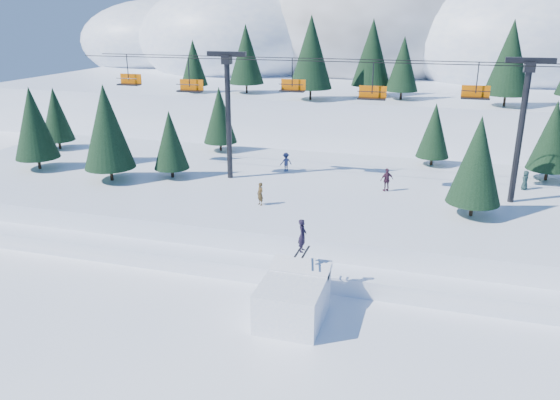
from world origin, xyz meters
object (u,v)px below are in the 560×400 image
(chairlift, at_px, (354,101))
(banner_far, at_px, (484,297))
(jump_kicker, at_px, (293,298))
(banner_near, at_px, (413,295))

(chairlift, xyz_separation_m, banner_far, (9.55, -11.92, -8.78))
(jump_kicker, distance_m, chairlift, 18.15)
(chairlift, relative_size, banner_far, 16.29)
(jump_kicker, distance_m, banner_far, 10.80)
(chairlift, bearing_deg, banner_near, -65.61)
(jump_kicker, relative_size, chairlift, 0.11)
(chairlift, height_order, banner_far, chairlift)
(chairlift, bearing_deg, jump_kicker, -91.13)
(chairlift, height_order, banner_near, chairlift)
(banner_near, distance_m, banner_far, 3.86)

